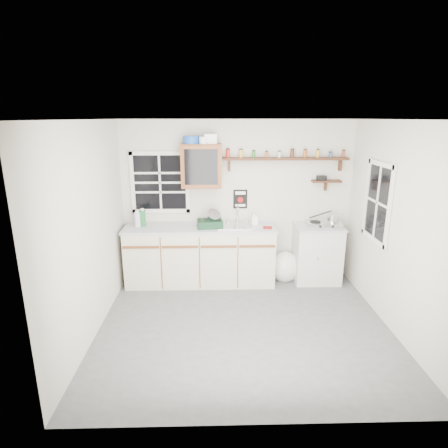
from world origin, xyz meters
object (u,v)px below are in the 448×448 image
object	(u,v)px
main_cabinet	(200,255)
spice_shelf	(285,158)
hotplate	(324,224)
dish_rack	(211,221)
upper_cabinet	(201,166)
right_cabinet	(317,253)

from	to	relation	value
main_cabinet	spice_shelf	size ratio (longest dim) A/B	1.21
spice_shelf	hotplate	xyz separation A→B (m)	(0.61, -0.21, -0.98)
dish_rack	hotplate	bearing A→B (deg)	-5.01
upper_cabinet	hotplate	world-z (taller)	upper_cabinet
right_cabinet	hotplate	distance (m)	0.49
upper_cabinet	dish_rack	bearing A→B (deg)	-54.10
upper_cabinet	spice_shelf	distance (m)	1.27
right_cabinet	main_cabinet	bearing A→B (deg)	-179.21
upper_cabinet	dish_rack	distance (m)	0.85
hotplate	main_cabinet	bearing A→B (deg)	-175.49
spice_shelf	upper_cabinet	bearing A→B (deg)	-176.86
right_cabinet	dish_rack	size ratio (longest dim) A/B	2.25
spice_shelf	dish_rack	bearing A→B (deg)	-167.28
dish_rack	upper_cabinet	bearing A→B (deg)	119.34
main_cabinet	right_cabinet	bearing A→B (deg)	0.79
right_cabinet	hotplate	size ratio (longest dim) A/B	1.66
spice_shelf	dish_rack	distance (m)	1.48
spice_shelf	dish_rack	size ratio (longest dim) A/B	4.73
right_cabinet	dish_rack	xyz separation A→B (m)	(-1.67, -0.07, 0.55)
upper_cabinet	hotplate	bearing A→B (deg)	-4.22
main_cabinet	upper_cabinet	bearing A→B (deg)	76.32
main_cabinet	hotplate	size ratio (longest dim) A/B	4.22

